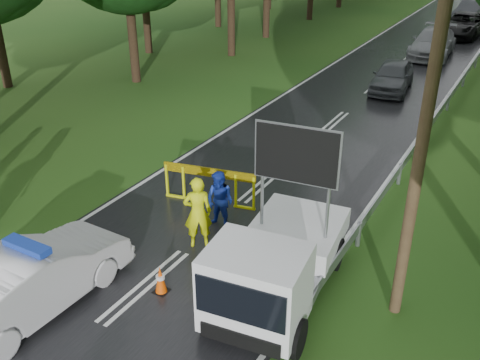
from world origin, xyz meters
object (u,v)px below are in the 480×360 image
Objects in this scene: police_sedan at (34,279)px; queue_car_third at (463,25)px; civilian at (220,201)px; queue_car_first at (392,76)px; work_truck at (275,264)px; queue_car_fourth at (471,11)px; barrier at (209,177)px; queue_car_second at (433,43)px; officer at (198,213)px.

queue_car_third is at bearing -93.68° from police_sedan.
civilian is 0.40× the size of queue_car_first.
queue_car_third is at bearing 85.83° from work_truck.
queue_car_fourth is (1.07, 35.27, -0.06)m from civilian.
queue_car_third is at bearing 90.66° from civilian.
queue_car_fourth is (2.05, 34.27, -0.10)m from barrier.
queue_car_third reaches higher than barrier.
queue_car_second reaches higher than queue_car_fourth.
queue_car_second is at bearing 91.31° from civilian.
police_sedan is at bearing -103.08° from queue_car_first.
queue_car_second is at bearing 73.88° from barrier.
officer reaches higher than queue_car_third.
police_sedan is 0.98× the size of queue_car_fourth.
barrier is 0.59× the size of queue_car_fourth.
queue_car_first is at bearing -95.29° from police_sedan.
police_sedan is at bearing -106.67° from civilian.
queue_car_second is 6.75m from queue_car_third.
civilian is 0.31× the size of queue_car_second.
queue_car_fourth is (2.80, 39.99, 0.02)m from police_sedan.
police_sedan is 0.85× the size of queue_car_second.
work_truck reaches higher than queue_car_third.
civilian is at bearing -85.60° from queue_car_third.
work_truck reaches higher than police_sedan.
queue_car_second reaches higher than barrier.
queue_car_first is at bearing -129.73° from officer.
civilian is at bearing -56.94° from barrier.
officer is at bearing -112.88° from police_sedan.
police_sedan is 0.95× the size of work_truck.
queue_car_second is 12.73m from queue_car_fourth.
queue_car_second is (0.85, 22.55, -0.05)m from civilian.
civilian reaches higher than police_sedan.
police_sedan reaches higher than queue_car_fourth.
barrier is 1.66× the size of civilian.
civilian is at bearing -94.82° from queue_car_second.
queue_car_first is at bearing 91.03° from civilian.
barrier is 21.62m from queue_car_second.
work_truck is (4.36, 2.67, 0.24)m from police_sedan.
work_truck is at bearing -51.49° from barrier.
queue_car_third is at bearing -78.92° from queue_car_fourth.
barrier is 34.34m from queue_car_fourth.
queue_car_second is (0.22, 7.90, 0.07)m from queue_car_first.
work_truck reaches higher than officer.
civilian is (0.98, -1.00, -0.05)m from barrier.
police_sedan is 5.77m from barrier.
queue_car_fourth is (-0.36, 6.00, -0.01)m from queue_car_third.
work_truck reaches higher than queue_car_second.
work_truck is 4.72m from barrier.
officer is at bearing -94.81° from queue_car_second.
queue_car_fourth reaches higher than barrier.
work_truck is 37.35m from queue_car_fourth.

